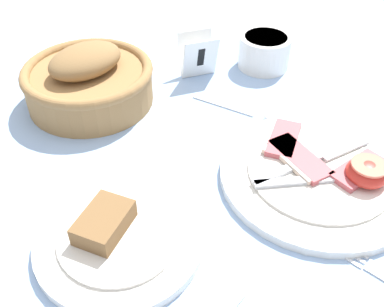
% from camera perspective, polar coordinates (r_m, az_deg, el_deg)
% --- Properties ---
extents(ground_plane, '(3.00, 3.00, 0.00)m').
position_cam_1_polar(ground_plane, '(0.59, 9.81, -4.04)').
color(ground_plane, '#93B2DB').
extents(breakfast_plate, '(0.26, 0.26, 0.04)m').
position_cam_1_polar(breakfast_plate, '(0.61, 16.06, -2.39)').
color(breakfast_plate, silver).
rests_on(breakfast_plate, ground_plane).
extents(bread_plate, '(0.19, 0.19, 0.04)m').
position_cam_1_polar(bread_plate, '(0.52, -9.57, -10.19)').
color(bread_plate, silver).
rests_on(bread_plate, ground_plane).
extents(sugar_cup, '(0.09, 0.09, 0.06)m').
position_cam_1_polar(sugar_cup, '(0.82, 9.19, 12.80)').
color(sugar_cup, white).
rests_on(sugar_cup, ground_plane).
extents(bread_basket, '(0.20, 0.20, 0.10)m').
position_cam_1_polar(bread_basket, '(0.73, -13.00, 9.08)').
color(bread_basket, olive).
rests_on(bread_basket, ground_plane).
extents(number_card, '(0.07, 0.05, 0.07)m').
position_cam_1_polar(number_card, '(0.78, 0.79, 12.35)').
color(number_card, white).
rests_on(number_card, ground_plane).
extents(teaspoon_near_cup, '(0.12, 0.17, 0.01)m').
position_cam_1_polar(teaspoon_near_cup, '(0.70, 9.72, 4.57)').
color(teaspoon_near_cup, silver).
rests_on(teaspoon_near_cup, ground_plane).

